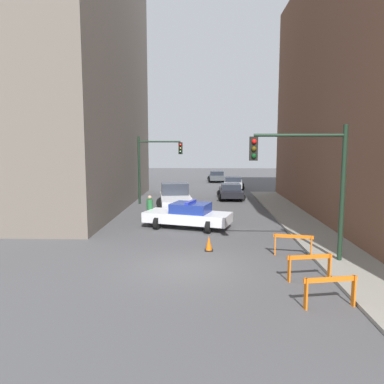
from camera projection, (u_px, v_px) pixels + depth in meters
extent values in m
plane|color=#4C4C4F|center=(187.00, 267.00, 14.00)|extent=(120.00, 120.00, 0.00)
cube|color=gray|center=(355.00, 268.00, 13.78)|extent=(2.40, 44.00, 0.12)
cube|color=#6B6056|center=(29.00, 49.00, 26.86)|extent=(14.00, 20.00, 22.85)
cylinder|color=black|center=(342.00, 194.00, 14.21)|extent=(0.18, 0.18, 5.20)
cylinder|color=black|center=(299.00, 135.00, 13.99)|extent=(3.40, 0.12, 0.12)
cube|color=black|center=(254.00, 149.00, 14.11)|extent=(0.30, 0.22, 0.90)
sphere|color=red|center=(254.00, 141.00, 13.93)|extent=(0.18, 0.18, 0.18)
sphere|color=#4C3D0C|center=(254.00, 149.00, 13.97)|extent=(0.18, 0.18, 0.18)
sphere|color=#0C4219|center=(254.00, 156.00, 14.00)|extent=(0.18, 0.18, 0.18)
cylinder|color=black|center=(139.00, 170.00, 28.78)|extent=(0.18, 0.18, 5.20)
cylinder|color=black|center=(160.00, 142.00, 28.45)|extent=(3.20, 0.12, 0.12)
cube|color=black|center=(181.00, 148.00, 28.45)|extent=(0.30, 0.22, 0.90)
sphere|color=red|center=(180.00, 145.00, 28.28)|extent=(0.18, 0.18, 0.18)
sphere|color=#4C3D0C|center=(180.00, 148.00, 28.31)|extent=(0.18, 0.18, 0.18)
sphere|color=#0C4219|center=(180.00, 152.00, 28.34)|extent=(0.18, 0.18, 0.18)
cube|color=white|center=(187.00, 217.00, 20.58)|extent=(5.04, 3.15, 0.55)
cube|color=navy|center=(191.00, 208.00, 20.45)|extent=(2.36, 2.14, 0.52)
cylinder|color=black|center=(157.00, 223.00, 20.29)|extent=(0.40, 0.70, 0.66)
cylinder|color=black|center=(169.00, 218.00, 21.88)|extent=(0.40, 0.70, 0.66)
cylinder|color=black|center=(208.00, 227.00, 19.35)|extent=(0.40, 0.70, 0.66)
cylinder|color=black|center=(217.00, 221.00, 20.94)|extent=(0.40, 0.70, 0.66)
cube|color=#2633BF|center=(191.00, 202.00, 20.41)|extent=(0.60, 1.38, 0.12)
cube|color=silver|center=(176.00, 201.00, 25.38)|extent=(2.73, 5.62, 0.70)
cube|color=#2D333D|center=(175.00, 189.00, 26.35)|extent=(2.06, 1.97, 0.80)
cylinder|color=black|center=(162.00, 203.00, 26.98)|extent=(0.83, 0.37, 0.80)
cylinder|color=black|center=(187.00, 202.00, 27.17)|extent=(0.83, 0.37, 0.80)
cylinder|color=black|center=(163.00, 211.00, 23.68)|extent=(0.83, 0.37, 0.80)
cylinder|color=black|center=(192.00, 210.00, 23.87)|extent=(0.83, 0.37, 0.80)
cube|color=black|center=(231.00, 192.00, 31.68)|extent=(1.81, 4.31, 0.52)
cube|color=#232833|center=(231.00, 187.00, 31.45)|extent=(1.59, 1.81, 0.48)
cylinder|color=black|center=(220.00, 193.00, 33.07)|extent=(0.62, 0.22, 0.62)
cylinder|color=black|center=(239.00, 193.00, 33.00)|extent=(0.62, 0.22, 0.62)
cylinder|color=black|center=(221.00, 197.00, 30.42)|extent=(0.62, 0.22, 0.62)
cylinder|color=black|center=(242.00, 197.00, 30.36)|extent=(0.62, 0.22, 0.62)
cube|color=silver|center=(233.00, 184.00, 38.53)|extent=(2.17, 4.44, 0.52)
cube|color=#232833|center=(233.00, 179.00, 38.30)|extent=(1.74, 1.94, 0.48)
cylinder|color=black|center=(226.00, 185.00, 39.98)|extent=(0.64, 0.27, 0.62)
cylinder|color=black|center=(241.00, 185.00, 39.78)|extent=(0.64, 0.27, 0.62)
cylinder|color=black|center=(225.00, 188.00, 37.35)|extent=(0.64, 0.27, 0.62)
cylinder|color=black|center=(241.00, 188.00, 37.15)|extent=(0.64, 0.27, 0.62)
cube|color=#474C51|center=(217.00, 177.00, 46.56)|extent=(1.89, 4.34, 0.52)
cube|color=#232833|center=(217.00, 173.00, 46.32)|extent=(1.62, 1.84, 0.48)
cylinder|color=black|center=(210.00, 178.00, 47.92)|extent=(0.62, 0.23, 0.62)
cylinder|color=black|center=(223.00, 178.00, 47.90)|extent=(0.62, 0.23, 0.62)
cylinder|color=black|center=(210.00, 180.00, 45.28)|extent=(0.62, 0.23, 0.62)
cylinder|color=black|center=(224.00, 180.00, 45.26)|extent=(0.62, 0.23, 0.62)
cylinder|color=#474C66|center=(150.00, 217.00, 21.74)|extent=(0.35, 0.35, 0.82)
cylinder|color=#236633|center=(150.00, 204.00, 21.65)|extent=(0.46, 0.46, 0.62)
sphere|color=tan|center=(150.00, 197.00, 21.59)|extent=(0.28, 0.28, 0.22)
cube|color=orange|center=(331.00, 279.00, 10.44)|extent=(1.58, 0.35, 0.14)
cube|color=orange|center=(306.00, 294.00, 10.37)|extent=(0.08, 0.17, 0.90)
cube|color=orange|center=(354.00, 291.00, 10.59)|extent=(0.08, 0.17, 0.90)
cube|color=orange|center=(310.00, 257.00, 12.54)|extent=(1.58, 0.35, 0.14)
cube|color=orange|center=(289.00, 269.00, 12.48)|extent=(0.08, 0.17, 0.90)
cube|color=orange|center=(329.00, 267.00, 12.70)|extent=(0.08, 0.17, 0.90)
cube|color=orange|center=(293.00, 236.00, 15.34)|extent=(1.58, 0.37, 0.14)
cube|color=orange|center=(275.00, 244.00, 15.56)|extent=(0.08, 0.17, 0.90)
cube|color=orange|center=(311.00, 246.00, 15.23)|extent=(0.08, 0.17, 0.90)
cube|color=black|center=(209.00, 250.00, 16.22)|extent=(0.36, 0.36, 0.04)
cone|color=#F2600C|center=(209.00, 243.00, 16.18)|extent=(0.28, 0.28, 0.62)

